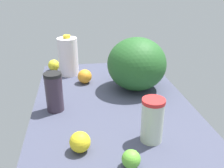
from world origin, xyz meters
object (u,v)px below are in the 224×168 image
at_px(tumbler_cup, 152,120).
at_px(lime_loose, 131,159).
at_px(orange_far_back, 85,76).
at_px(shaker_bottle, 54,92).
at_px(watermelon, 137,64).
at_px(milk_jug, 68,56).
at_px(lemon_by_jug, 54,65).
at_px(lemon_beside_bowl, 80,142).

bearing_deg(tumbler_cup, lime_loose, 140.69).
height_order(lime_loose, orange_far_back, orange_far_back).
height_order(shaker_bottle, watermelon, watermelon).
height_order(watermelon, milk_jug, watermelon).
distance_m(shaker_bottle, tumbler_cup, 0.47).
height_order(watermelon, lime_loose, watermelon).
xyz_separation_m(watermelon, lime_loose, (-0.60, 0.16, -0.11)).
bearing_deg(milk_jug, lemon_by_jug, 51.42).
bearing_deg(shaker_bottle, watermelon, -67.00).
distance_m(shaker_bottle, lemon_beside_bowl, 0.34).
height_order(tumbler_cup, lemon_by_jug, tumbler_cup).
height_order(lemon_beside_bowl, orange_far_back, orange_far_back).
bearing_deg(watermelon, lemon_beside_bowl, 146.86).
height_order(lemon_beside_bowl, lime_loose, lemon_beside_bowl).
relative_size(lime_loose, orange_far_back, 0.77).
height_order(milk_jug, lemon_by_jug, milk_jug).
relative_size(lemon_beside_bowl, lime_loose, 1.20).
distance_m(watermelon, milk_jug, 0.46).
bearing_deg(watermelon, orange_far_back, 67.49).
xyz_separation_m(shaker_bottle, watermelon, (0.18, -0.43, 0.05)).
xyz_separation_m(milk_jug, orange_far_back, (-0.16, -0.09, -0.08)).
bearing_deg(lemon_beside_bowl, shaker_bottle, 18.25).
bearing_deg(orange_far_back, watermelon, -112.51).
relative_size(shaker_bottle, milk_jug, 0.74).
xyz_separation_m(tumbler_cup, lemon_beside_bowl, (-0.02, 0.27, -0.05)).
height_order(watermelon, lemon_beside_bowl, watermelon).
bearing_deg(shaker_bottle, milk_jug, -7.63).
bearing_deg(shaker_bottle, lemon_by_jug, 4.10).
distance_m(watermelon, lemon_by_jug, 0.59).
xyz_separation_m(milk_jug, lemon_by_jug, (0.08, 0.10, -0.08)).
bearing_deg(orange_far_back, tumbler_cup, -159.24).
xyz_separation_m(shaker_bottle, lime_loose, (-0.42, -0.27, -0.06)).
relative_size(watermelon, lemon_beside_bowl, 4.17).
xyz_separation_m(watermelon, tumbler_cup, (-0.47, 0.05, -0.05)).
distance_m(watermelon, lime_loose, 0.64).
relative_size(shaker_bottle, orange_far_back, 2.25).
height_order(shaker_bottle, tumbler_cup, shaker_bottle).
xyz_separation_m(shaker_bottle, lemon_beside_bowl, (-0.31, -0.10, -0.05)).
distance_m(tumbler_cup, orange_far_back, 0.63).
xyz_separation_m(watermelon, lemon_beside_bowl, (-0.50, 0.32, -0.10)).
relative_size(lemon_beside_bowl, orange_far_back, 0.93).
xyz_separation_m(lime_loose, lemon_by_jug, (0.95, 0.30, 0.01)).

